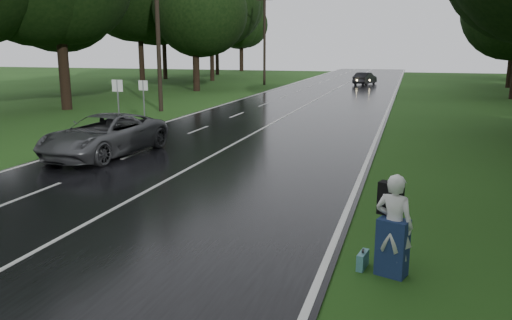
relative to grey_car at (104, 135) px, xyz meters
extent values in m
plane|color=#204615|center=(4.02, -7.27, -0.82)|extent=(160.00, 160.00, 0.00)
cube|color=black|center=(4.02, 12.73, -0.80)|extent=(12.00, 140.00, 0.04)
cube|color=silver|center=(4.02, 12.73, -0.78)|extent=(0.12, 140.00, 0.01)
imported|color=#434547|center=(0.00, 0.00, 0.00)|extent=(3.14, 5.86, 1.57)
imported|color=black|center=(6.27, 41.20, -0.11)|extent=(2.40, 4.32, 1.35)
imported|color=silver|center=(11.06, -7.63, 0.14)|extent=(0.82, 0.67, 1.93)
cube|color=navy|center=(11.06, -7.63, -0.28)|extent=(0.63, 0.52, 1.08)
cube|color=black|center=(10.97, -7.37, 0.57)|extent=(0.49, 0.36, 0.62)
cube|color=teal|center=(10.52, -7.49, -0.66)|extent=(0.21, 0.47, 0.32)
camera|label=1|loc=(11.20, -16.74, 3.32)|focal=35.62mm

